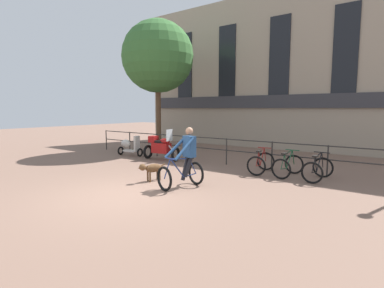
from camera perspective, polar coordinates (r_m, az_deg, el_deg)
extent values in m
plane|color=#7A5B4C|center=(8.07, -12.36, -9.36)|extent=(60.00, 60.00, 0.00)
cylinder|color=#2D2B28|center=(16.95, -16.02, 0.75)|extent=(0.05, 0.05, 1.05)
cylinder|color=#2D2B28|center=(15.51, -11.77, 0.34)|extent=(0.05, 0.05, 1.05)
cylinder|color=#2D2B28|center=(14.18, -6.69, -0.15)|extent=(0.05, 0.05, 1.05)
cylinder|color=#2D2B28|center=(12.99, -0.62, -0.74)|extent=(0.05, 0.05, 1.05)
cylinder|color=#2D2B28|center=(11.97, 6.58, -1.43)|extent=(0.05, 0.05, 1.05)
cylinder|color=#2D2B28|center=(11.17, 14.97, -2.20)|extent=(0.05, 0.05, 1.05)
cylinder|color=#2D2B28|center=(10.65, 24.41, -3.01)|extent=(0.05, 0.05, 1.05)
cylinder|color=#2D2B28|center=(11.91, 6.61, 0.93)|extent=(15.00, 0.04, 0.04)
cylinder|color=#2D2B28|center=(11.96, 6.58, -1.18)|extent=(15.00, 0.04, 0.04)
cube|color=gray|center=(17.25, 16.62, 13.20)|extent=(18.00, 0.60, 8.48)
cube|color=#333338|center=(16.80, 16.01, 7.79)|extent=(17.10, 0.12, 0.70)
cube|color=black|center=(20.06, -1.39, 13.75)|extent=(1.10, 0.06, 4.75)
cube|color=black|center=(18.32, 6.69, 14.37)|extent=(1.10, 0.06, 4.75)
cube|color=black|center=(17.00, 16.28, 14.75)|extent=(1.10, 0.06, 4.75)
cube|color=black|center=(16.18, 27.16, 14.71)|extent=(1.10, 0.06, 4.75)
torus|color=black|center=(8.14, -5.28, -6.61)|extent=(0.67, 0.24, 0.68)
torus|color=black|center=(8.78, 0.75, -5.60)|extent=(0.67, 0.24, 0.68)
cylinder|color=navy|center=(8.33, -2.83, -4.61)|extent=(0.16, 0.48, 0.60)
cylinder|color=navy|center=(8.53, -1.03, -4.57)|extent=(0.09, 0.23, 0.52)
cylinder|color=navy|center=(8.34, -2.29, -2.81)|extent=(0.21, 0.65, 0.10)
cylinder|color=navy|center=(8.65, -0.38, -5.96)|extent=(0.14, 0.44, 0.08)
cylinder|color=navy|center=(8.66, 0.13, -4.22)|extent=(0.09, 0.26, 0.47)
cylinder|color=navy|center=(8.14, -4.72, -4.71)|extent=(0.09, 0.22, 0.54)
cylinder|color=navy|center=(8.15, -4.16, -2.81)|extent=(0.47, 0.16, 0.03)
cube|color=black|center=(8.54, -0.50, -2.68)|extent=(0.18, 0.26, 0.05)
cube|color=navy|center=(8.49, -0.51, -0.48)|extent=(0.40, 0.31, 0.60)
sphere|color=#A87A5B|center=(8.45, -0.51, 2.48)|extent=(0.22, 0.22, 0.22)
cylinder|color=navy|center=(8.47, -3.14, -0.61)|extent=(0.32, 0.70, 0.60)
cylinder|color=navy|center=(8.13, -1.42, -0.90)|extent=(0.20, 0.72, 0.60)
cylinder|color=black|center=(8.59, -1.31, -4.66)|extent=(0.16, 0.32, 0.69)
cylinder|color=black|center=(8.47, -0.74, -4.41)|extent=(0.21, 0.32, 0.58)
ellipsoid|color=brown|center=(9.32, -7.32, -4.56)|extent=(0.36, 0.58, 0.26)
cylinder|color=brown|center=(9.21, -8.47, -4.59)|extent=(0.18, 0.17, 0.16)
sphere|color=brown|center=(9.12, -9.41, -4.38)|extent=(0.20, 0.20, 0.20)
cone|color=brown|center=(9.08, -9.92, -4.53)|extent=(0.14, 0.15, 0.11)
cylinder|color=brown|center=(9.47, -5.64, -4.03)|extent=(0.09, 0.18, 0.10)
cylinder|color=brown|center=(9.34, -8.43, -5.97)|extent=(0.06, 0.06, 0.35)
cylinder|color=brown|center=(9.22, -7.99, -6.13)|extent=(0.06, 0.06, 0.35)
cylinder|color=brown|center=(9.51, -6.63, -5.71)|extent=(0.06, 0.06, 0.35)
cylinder|color=brown|center=(9.39, -6.17, -5.87)|extent=(0.06, 0.06, 0.35)
torus|color=black|center=(12.64, -3.15, -1.94)|extent=(0.19, 0.63, 0.62)
torus|color=black|center=(13.48, -8.38, -1.46)|extent=(0.19, 0.63, 0.62)
cube|color=maroon|center=(13.01, -5.86, -0.74)|extent=(0.84, 0.49, 0.44)
ellipsoid|color=maroon|center=(12.87, -5.22, 0.53)|extent=(0.51, 0.37, 0.24)
cube|color=black|center=(13.04, -6.23, 0.47)|extent=(0.59, 0.36, 0.10)
cylinder|color=#B2B2B7|center=(12.71, -3.85, -1.06)|extent=(0.42, 0.11, 0.41)
cube|color=silver|center=(12.71, -4.34, 1.68)|extent=(0.08, 0.44, 0.50)
cube|color=maroon|center=(13.22, -7.37, 0.93)|extent=(0.36, 0.39, 0.28)
torus|color=black|center=(11.15, 13.84, -3.20)|extent=(0.66, 0.12, 0.66)
torus|color=black|center=(10.16, 12.12, -4.11)|extent=(0.66, 0.12, 0.66)
cylinder|color=maroon|center=(10.72, 13.24, -2.32)|extent=(0.08, 0.47, 0.58)
cylinder|color=maroon|center=(10.43, 12.72, -2.74)|extent=(0.05, 0.22, 0.51)
cylinder|color=maroon|center=(10.60, 13.12, -1.07)|extent=(0.09, 0.63, 0.10)
cylinder|color=maroon|center=(10.36, 12.49, -4.05)|extent=(0.07, 0.42, 0.07)
cylinder|color=maroon|center=(10.23, 12.36, -2.78)|extent=(0.05, 0.25, 0.46)
cylinder|color=maroon|center=(11.02, 13.74, -1.96)|extent=(0.05, 0.21, 0.52)
cylinder|color=maroon|center=(10.89, 13.63, -0.70)|extent=(0.48, 0.08, 0.03)
cube|color=black|center=(10.30, 12.59, -1.35)|extent=(0.14, 0.25, 0.05)
torus|color=black|center=(10.81, 18.86, -3.68)|extent=(0.66, 0.11, 0.66)
torus|color=black|center=(9.86, 16.59, -4.58)|extent=(0.66, 0.11, 0.66)
cylinder|color=#194C2D|center=(10.40, 18.07, -2.76)|extent=(0.07, 0.47, 0.58)
cylinder|color=#194C2D|center=(10.11, 17.38, -3.18)|extent=(0.05, 0.22, 0.51)
cylinder|color=#194C2D|center=(10.27, 17.92, -1.47)|extent=(0.08, 0.63, 0.10)
cylinder|color=#194C2D|center=(10.05, 17.08, -4.52)|extent=(0.06, 0.42, 0.07)
cylinder|color=#194C2D|center=(9.92, 16.91, -3.21)|extent=(0.04, 0.25, 0.46)
cylinder|color=#194C2D|center=(10.68, 18.73, -2.40)|extent=(0.04, 0.21, 0.52)
cylinder|color=#194C2D|center=(10.56, 18.59, -1.10)|extent=(0.48, 0.06, 0.03)
cube|color=black|center=(9.99, 17.22, -1.74)|extent=(0.14, 0.25, 0.05)
torus|color=black|center=(10.58, 23.66, -4.11)|extent=(0.66, 0.10, 0.66)
torus|color=black|center=(9.59, 21.88, -5.10)|extent=(0.66, 0.10, 0.66)
cylinder|color=black|center=(10.15, 23.07, -3.19)|extent=(0.06, 0.47, 0.58)
cylinder|color=black|center=(9.86, 22.52, -3.64)|extent=(0.05, 0.22, 0.51)
cylinder|color=black|center=(10.02, 22.98, -1.87)|extent=(0.07, 0.63, 0.10)
cylinder|color=black|center=(9.79, 22.26, -5.02)|extent=(0.05, 0.42, 0.07)
cylinder|color=black|center=(9.66, 22.15, -3.68)|extent=(0.04, 0.25, 0.46)
cylinder|color=black|center=(10.45, 23.58, -2.81)|extent=(0.04, 0.21, 0.52)
cylinder|color=black|center=(10.32, 23.50, -1.48)|extent=(0.48, 0.06, 0.03)
cube|color=black|center=(9.73, 22.43, -2.17)|extent=(0.14, 0.25, 0.05)
torus|color=black|center=(14.06, -9.88, -1.60)|extent=(0.12, 0.41, 0.40)
torus|color=black|center=(14.86, -13.42, -1.24)|extent=(0.12, 0.41, 0.40)
cube|color=beige|center=(14.45, -11.70, -1.26)|extent=(0.70, 0.35, 0.08)
cube|color=beige|center=(14.13, -10.47, 0.06)|extent=(0.13, 0.33, 0.72)
ellipsoid|color=beige|center=(14.58, -12.50, 0.14)|extent=(0.55, 0.35, 0.36)
cylinder|color=brown|center=(16.21, -6.39, 5.76)|extent=(0.26, 0.26, 3.90)
sphere|color=#386B33|center=(16.43, -6.53, 16.23)|extent=(3.77, 3.77, 3.77)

